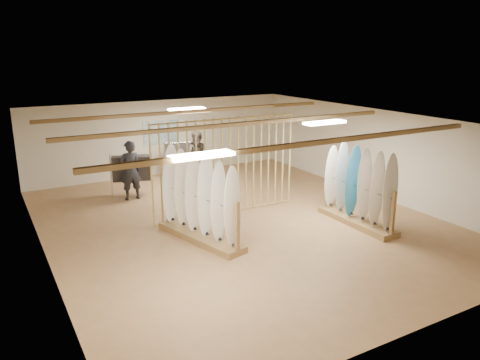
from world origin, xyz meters
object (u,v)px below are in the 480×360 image
rack_right (358,199)px  clothing_rack_b (182,154)px  shopper_a (130,167)px  shopper_b (198,153)px  clothing_rack_a (131,168)px  rack_left (200,211)px

rack_right → clothing_rack_b: (-2.23, 6.80, 0.17)m
shopper_a → shopper_b: (2.70, 0.79, -0.02)m
clothing_rack_a → clothing_rack_b: bearing=46.1°
clothing_rack_b → shopper_a: size_ratio=0.64×
rack_left → rack_right: 4.31m
rack_left → shopper_b: 5.38m
rack_left → shopper_a: (-0.50, 4.11, 0.31)m
rack_left → shopper_a: bearing=82.4°
rack_left → clothing_rack_b: bearing=56.8°
rack_left → shopper_b: (2.21, 4.90, 0.28)m
shopper_a → rack_right: bearing=131.8°
rack_left → clothing_rack_a: rack_left is taller
clothing_rack_a → clothing_rack_b: size_ratio=1.02×
rack_right → shopper_b: rack_right is taller
rack_right → shopper_a: (-4.67, 5.18, 0.35)m
clothing_rack_a → shopper_b: 2.59m
rack_left → rack_right: rack_left is taller
rack_right → clothing_rack_a: bearing=129.4°
rack_left → rack_right: (4.17, -1.07, -0.04)m
rack_right → rack_left: bearing=165.9°
rack_left → rack_right: bearing=-28.8°
clothing_rack_a → shopper_a: shopper_a is taller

